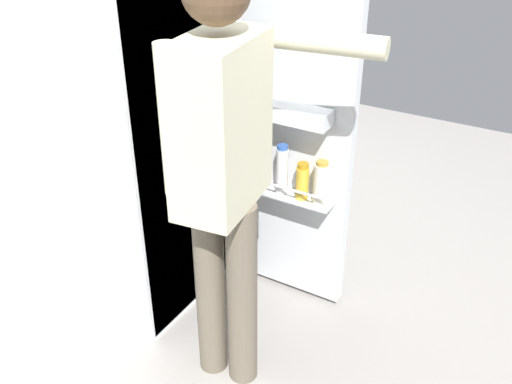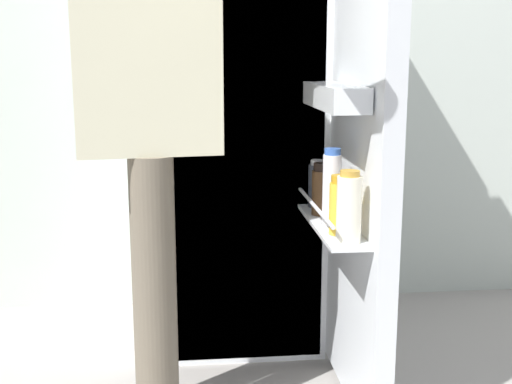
% 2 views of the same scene
% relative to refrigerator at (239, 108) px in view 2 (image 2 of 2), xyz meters
% --- Properties ---
extents(kitchen_wall, '(4.40, 0.10, 2.64)m').
position_rel_refrigerator_xyz_m(kitchen_wall, '(-0.03, 0.43, 0.41)').
color(kitchen_wall, beige).
rests_on(kitchen_wall, ground_plane).
extents(refrigerator, '(0.71, 1.27, 1.82)m').
position_rel_refrigerator_xyz_m(refrigerator, '(0.00, 0.00, 0.00)').
color(refrigerator, silver).
rests_on(refrigerator, ground_plane).
extents(person, '(0.58, 0.67, 1.68)m').
position_rel_refrigerator_xyz_m(person, '(-0.29, -0.64, 0.10)').
color(person, '#665B4C').
rests_on(person, ground_plane).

